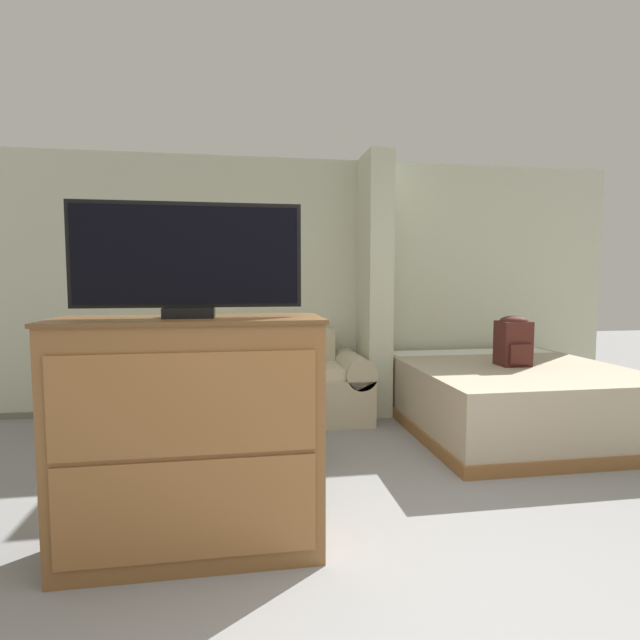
{
  "coord_description": "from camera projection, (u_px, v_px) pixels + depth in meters",
  "views": [
    {
      "loc": [
        -0.83,
        -1.6,
        1.37
      ],
      "look_at": [
        -0.21,
        2.16,
        1.05
      ],
      "focal_mm": 28.0,
      "sensor_mm": 36.0,
      "label": 1
    }
  ],
  "objects": [
    {
      "name": "wall_back",
      "position": [
        317.0,
        285.0,
        5.31
      ],
      "size": [
        6.6,
        0.16,
        2.6
      ],
      "color": "beige",
      "rests_on": "ground_plane"
    },
    {
      "name": "wall_partition_pillar",
      "position": [
        374.0,
        285.0,
        5.06
      ],
      "size": [
        0.24,
        0.56,
        2.6
      ],
      "color": "beige",
      "rests_on": "ground_plane"
    },
    {
      "name": "couch",
      "position": [
        260.0,
        387.0,
        4.81
      ],
      "size": [
        2.11,
        0.84,
        0.86
      ],
      "color": "#B7AD8E",
      "rests_on": "ground_plane"
    },
    {
      "name": "coffee_table",
      "position": [
        262.0,
        413.0,
        3.77
      ],
      "size": [
        0.78,
        0.49,
        0.4
      ],
      "color": "brown",
      "rests_on": "ground_plane"
    },
    {
      "name": "side_table",
      "position": [
        124.0,
        379.0,
        4.52
      ],
      "size": [
        0.45,
        0.45,
        0.55
      ],
      "color": "brown",
      "rests_on": "ground_plane"
    },
    {
      "name": "table_lamp",
      "position": [
        122.0,
        337.0,
        4.49
      ],
      "size": [
        0.32,
        0.32,
        0.44
      ],
      "color": "tan",
      "rests_on": "side_table"
    },
    {
      "name": "tv_dresser",
      "position": [
        192.0,
        437.0,
        2.45
      ],
      "size": [
        1.28,
        0.48,
        1.18
      ],
      "color": "brown",
      "rests_on": "ground_plane"
    },
    {
      "name": "tv",
      "position": [
        188.0,
        259.0,
        2.38
      ],
      "size": [
        1.08,
        0.16,
        0.55
      ],
      "color": "black",
      "rests_on": "tv_dresser"
    },
    {
      "name": "bed",
      "position": [
        509.0,
        396.0,
        4.53
      ],
      "size": [
        1.87,
        2.08,
        0.59
      ],
      "color": "brown",
      "rests_on": "ground_plane"
    },
    {
      "name": "backpack",
      "position": [
        513.0,
        340.0,
        4.43
      ],
      "size": [
        0.26,
        0.25,
        0.44
      ],
      "color": "#471E19",
      "rests_on": "bed"
    }
  ]
}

